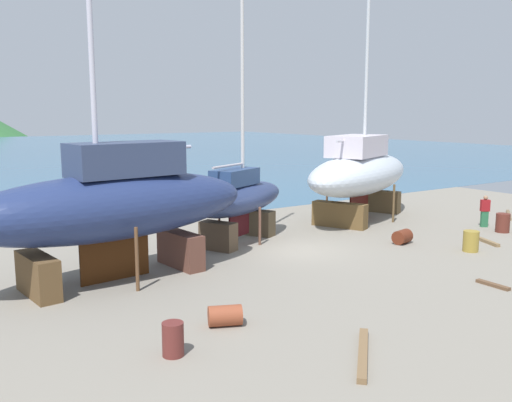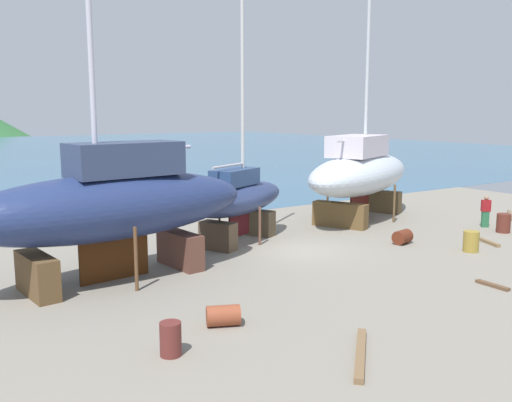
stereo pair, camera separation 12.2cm
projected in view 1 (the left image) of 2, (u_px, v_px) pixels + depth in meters
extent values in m
plane|color=gray|center=(338.00, 264.00, 21.48)|extent=(46.01, 46.01, 0.00)
cube|color=#366689|center=(3.00, 154.00, 78.43)|extent=(155.75, 116.18, 0.01)
cube|color=brown|center=(376.00, 201.00, 32.74)|extent=(1.79, 2.86, 1.26)
cube|color=brown|center=(340.00, 215.00, 28.30)|extent=(1.79, 2.86, 1.26)
cylinder|color=brown|center=(327.00, 198.00, 31.47)|extent=(0.12, 0.12, 2.03)
cylinder|color=brown|center=(394.00, 203.00, 29.44)|extent=(0.12, 0.12, 2.03)
ellipsoid|color=silver|center=(360.00, 174.00, 30.23)|extent=(11.12, 7.54, 2.22)
cube|color=#4E1610|center=(359.00, 208.00, 30.52)|extent=(2.36, 1.11, 1.55)
cube|color=silver|center=(357.00, 146.00, 29.54)|extent=(4.35, 3.49, 1.11)
cylinder|color=silver|center=(367.00, 43.00, 29.57)|extent=(0.18, 0.18, 11.95)
cylinder|color=silver|center=(352.00, 140.00, 28.81)|extent=(3.44, 1.63, 0.13)
cube|color=brown|center=(38.00, 276.00, 17.65)|extent=(0.93, 2.38, 1.33)
cube|color=brown|center=(180.00, 249.00, 21.01)|extent=(0.93, 2.38, 1.33)
cylinder|color=brown|center=(137.00, 259.00, 18.06)|extent=(0.12, 0.12, 2.13)
cylinder|color=brown|center=(96.00, 242.00, 20.47)|extent=(0.12, 0.12, 2.13)
ellipsoid|color=navy|center=(113.00, 207.00, 19.02)|extent=(10.88, 3.98, 2.30)
cube|color=#43210A|center=(115.00, 262.00, 19.33)|extent=(2.55, 0.34, 1.61)
cube|color=navy|center=(126.00, 159.00, 19.11)|extent=(3.99, 2.12, 1.15)
cylinder|color=#B7B8D0|center=(146.00, 149.00, 19.56)|extent=(3.72, 0.51, 0.13)
cube|color=brown|center=(258.00, 223.00, 26.41)|extent=(1.31, 1.72, 1.20)
cube|color=brown|center=(218.00, 236.00, 23.58)|extent=(1.31, 1.72, 1.20)
cylinder|color=brown|center=(219.00, 221.00, 25.49)|extent=(0.12, 0.12, 1.70)
cylinder|color=brown|center=(260.00, 226.00, 24.41)|extent=(0.12, 0.12, 1.70)
ellipsoid|color=navy|center=(239.00, 199.00, 24.77)|extent=(6.85, 4.63, 1.43)
cube|color=#421014|center=(239.00, 225.00, 24.97)|extent=(1.48, 0.76, 1.00)
cube|color=navy|center=(235.00, 177.00, 24.33)|extent=(2.67, 2.09, 0.71)
cylinder|color=silver|center=(242.00, 73.00, 24.18)|extent=(0.15, 0.15, 9.75)
cylinder|color=beige|center=(228.00, 166.00, 23.82)|extent=(2.15, 1.10, 0.11)
cube|color=#296842|center=(484.00, 219.00, 28.32)|extent=(0.39, 0.36, 0.82)
cube|color=maroon|center=(485.00, 205.00, 28.21)|extent=(0.50, 0.45, 0.59)
sphere|color=#987053|center=(486.00, 198.00, 28.15)|extent=(0.22, 0.22, 0.22)
cylinder|color=brown|center=(225.00, 316.00, 15.21)|extent=(1.07, 0.89, 0.57)
cylinder|color=maroon|center=(173.00, 339.00, 13.32)|extent=(0.65, 0.65, 0.83)
cylinder|color=#5E2615|center=(402.00, 237.00, 24.73)|extent=(0.94, 0.79, 0.62)
cylinder|color=olive|center=(471.00, 241.00, 23.34)|extent=(0.90, 0.90, 0.88)
cylinder|color=#5B271E|center=(503.00, 223.00, 27.08)|extent=(0.71, 0.71, 0.92)
cube|color=brown|center=(493.00, 285.00, 18.69)|extent=(0.24, 1.22, 0.11)
cube|color=brown|center=(509.00, 215.00, 31.31)|extent=(2.48, 1.74, 0.14)
cube|color=brown|center=(363.00, 354.00, 13.32)|extent=(2.21, 2.16, 0.14)
cube|color=olive|center=(486.00, 241.00, 24.97)|extent=(0.89, 1.77, 0.14)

